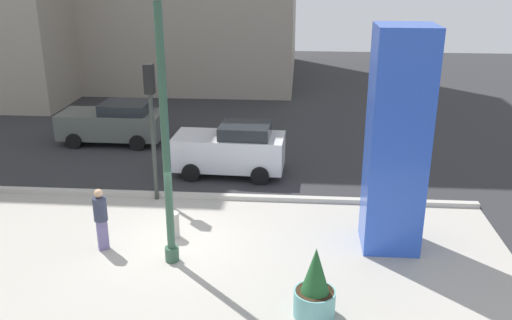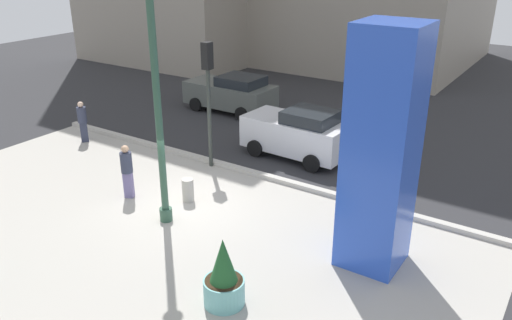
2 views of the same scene
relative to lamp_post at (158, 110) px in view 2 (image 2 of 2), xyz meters
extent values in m
plane|color=#2D2D30|center=(-0.10, 4.89, -3.33)|extent=(60.00, 60.00, 0.00)
cube|color=#ADA89E|center=(-0.10, -1.11, -3.33)|extent=(18.00, 10.00, 0.02)
cube|color=#B7B2A8|center=(-0.10, 4.01, -3.25)|extent=(18.00, 0.24, 0.16)
cylinder|color=#335642|center=(0.00, 0.00, -3.13)|extent=(0.36, 0.36, 0.40)
cylinder|color=#335642|center=(0.00, 0.00, -0.08)|extent=(0.20, 0.20, 6.52)
cube|color=blue|center=(5.69, 1.34, -0.38)|extent=(1.47, 1.47, 5.91)
cylinder|color=#6BB2B2|center=(3.62, -2.05, -3.03)|extent=(0.92, 0.92, 0.62)
cylinder|color=#382819|center=(3.62, -2.05, -2.74)|extent=(0.84, 0.84, 0.04)
cone|color=#235B2D|center=(3.62, -2.05, -2.20)|extent=(0.62, 0.62, 1.04)
cylinder|color=#B2ADA3|center=(-0.26, 1.28, -2.96)|extent=(0.36, 0.36, 0.75)
cylinder|color=#333833|center=(-1.36, 3.83, -1.58)|extent=(0.14, 0.14, 3.51)
cube|color=black|center=(-1.36, 3.83, 0.63)|extent=(0.28, 0.32, 0.90)
sphere|color=green|center=(-1.36, 4.00, 0.63)|extent=(0.18, 0.18, 0.18)
cube|color=silver|center=(0.71, 6.30, -2.48)|extent=(3.99, 1.92, 1.17)
cube|color=#1E2328|center=(1.30, 6.27, -1.67)|extent=(1.83, 1.62, 0.44)
cylinder|color=black|center=(-0.54, 5.47, -3.01)|extent=(0.65, 0.25, 0.64)
cylinder|color=black|center=(-0.47, 7.23, -3.01)|extent=(0.65, 0.25, 0.64)
cylinder|color=black|center=(1.89, 5.37, -3.01)|extent=(0.65, 0.25, 0.64)
cylinder|color=black|center=(1.96, 7.12, -3.01)|extent=(0.65, 0.25, 0.64)
cube|color=#565B56|center=(-4.67, 9.53, -2.54)|extent=(4.32, 1.88, 1.05)
cube|color=#1E2328|center=(-4.03, 9.53, -1.80)|extent=(1.95, 1.64, 0.44)
cylinder|color=black|center=(-6.01, 8.62, -3.01)|extent=(0.64, 0.23, 0.64)
cylinder|color=black|center=(-6.00, 10.47, -3.01)|extent=(0.64, 0.23, 0.64)
cylinder|color=black|center=(-3.35, 8.60, -3.01)|extent=(0.64, 0.23, 0.64)
cylinder|color=black|center=(-3.33, 10.45, -3.01)|extent=(0.64, 0.23, 0.64)
cube|color=slate|center=(-1.98, 0.47, -2.90)|extent=(0.34, 0.31, 0.87)
cylinder|color=#33384C|center=(-1.98, 0.47, -2.14)|extent=(0.49, 0.49, 0.65)
sphere|color=tan|center=(-1.98, 0.47, -1.70)|extent=(0.23, 0.23, 0.23)
cube|color=#33384C|center=(-7.10, 2.96, -2.92)|extent=(0.33, 0.34, 0.83)
cylinder|color=#33384C|center=(-7.10, 2.96, -2.20)|extent=(0.50, 0.50, 0.62)
sphere|color=beige|center=(-7.10, 2.96, -1.77)|extent=(0.22, 0.22, 0.22)
camera|label=1|loc=(3.17, -12.47, 4.07)|focal=39.09mm
camera|label=2|loc=(9.37, -9.47, 4.10)|focal=36.29mm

